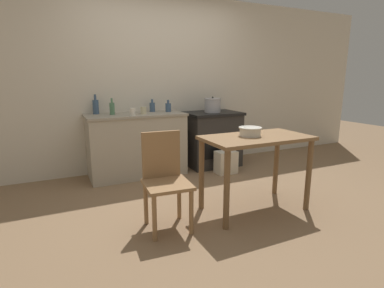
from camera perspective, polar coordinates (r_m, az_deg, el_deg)
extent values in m
plane|color=#896B4C|center=(3.44, 3.19, -10.72)|extent=(14.00, 14.00, 0.00)
cube|color=beige|center=(4.62, -6.22, 11.44)|extent=(8.00, 0.07, 2.55)
cube|color=#B2A893|center=(4.27, -10.48, -0.33)|extent=(1.31, 0.58, 0.84)
cube|color=gray|center=(4.20, -10.72, 5.48)|extent=(1.34, 0.61, 0.03)
cube|color=#2D2B28|center=(4.71, 3.78, 0.78)|extent=(0.79, 0.59, 0.80)
cube|color=black|center=(4.64, 3.85, 5.85)|extent=(0.83, 0.63, 0.04)
cube|color=black|center=(4.47, 5.65, -0.53)|extent=(0.55, 0.01, 0.34)
cube|color=olive|center=(3.08, 12.21, 1.13)|extent=(1.09, 0.59, 0.03)
cylinder|color=brown|center=(2.72, 6.62, -8.77)|extent=(0.06, 0.06, 0.75)
cylinder|color=brown|center=(3.33, 21.33, -5.57)|extent=(0.06, 0.06, 0.75)
cylinder|color=brown|center=(3.12, 1.82, -5.84)|extent=(0.06, 0.06, 0.75)
cylinder|color=brown|center=(3.66, 15.75, -3.53)|extent=(0.06, 0.06, 0.75)
cube|color=#997047|center=(2.70, -4.72, -7.72)|extent=(0.43, 0.43, 0.03)
cube|color=#997047|center=(2.80, -5.88, -1.99)|extent=(0.36, 0.06, 0.44)
cylinder|color=#997047|center=(2.60, -7.15, -13.90)|extent=(0.04, 0.04, 0.41)
cylinder|color=#997047|center=(2.69, -0.14, -12.86)|extent=(0.04, 0.04, 0.41)
cylinder|color=#997047|center=(2.89, -8.79, -11.11)|extent=(0.04, 0.04, 0.41)
cylinder|color=#997047|center=(2.97, -2.46, -10.30)|extent=(0.04, 0.04, 0.41)
cube|color=beige|center=(4.36, 6.48, -3.46)|extent=(0.30, 0.21, 0.33)
cylinder|color=#A8A8AD|center=(4.60, 3.94, 7.26)|extent=(0.25, 0.25, 0.19)
cylinder|color=#A8A8AD|center=(4.59, 3.96, 8.59)|extent=(0.26, 0.26, 0.02)
sphere|color=black|center=(4.59, 3.97, 8.87)|extent=(0.02, 0.02, 0.02)
cylinder|color=silver|center=(3.07, 11.02, 2.33)|extent=(0.21, 0.21, 0.09)
cylinder|color=beige|center=(3.06, 11.05, 3.05)|extent=(0.23, 0.23, 0.01)
cylinder|color=#3D5675|center=(4.37, -4.55, 6.94)|extent=(0.08, 0.08, 0.12)
cylinder|color=#3D5675|center=(4.36, -4.57, 8.06)|extent=(0.03, 0.03, 0.05)
cylinder|color=#517F5B|center=(4.15, -14.97, 6.50)|extent=(0.07, 0.07, 0.16)
cylinder|color=#517F5B|center=(4.14, -15.06, 8.01)|extent=(0.02, 0.02, 0.06)
cylinder|color=#3D5675|center=(4.28, -17.86, 6.72)|extent=(0.08, 0.08, 0.19)
cylinder|color=#3D5675|center=(4.27, -17.98, 8.48)|extent=(0.03, 0.03, 0.07)
cylinder|color=#3D5675|center=(4.41, -7.58, 6.97)|extent=(0.08, 0.08, 0.13)
cylinder|color=#3D5675|center=(4.40, -7.61, 8.14)|extent=(0.03, 0.03, 0.05)
cylinder|color=silver|center=(3.97, -11.25, 6.01)|extent=(0.08, 0.08, 0.10)
cylinder|color=beige|center=(4.14, -9.23, 6.34)|extent=(0.08, 0.08, 0.10)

